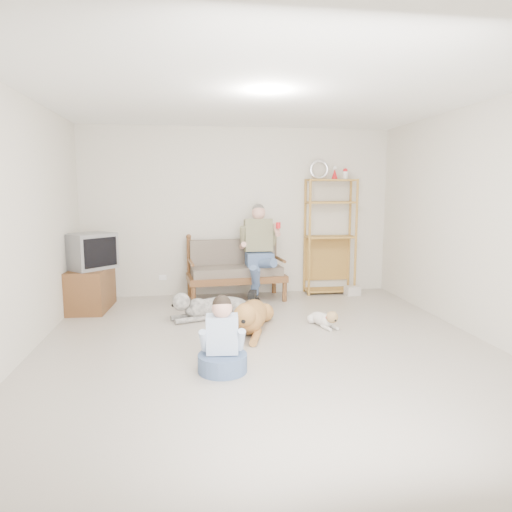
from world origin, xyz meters
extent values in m
plane|color=beige|center=(0.00, 0.00, 0.00)|extent=(5.50, 5.50, 0.00)
plane|color=white|center=(0.00, 0.00, 2.70)|extent=(5.50, 5.50, 0.00)
plane|color=beige|center=(0.00, 2.75, 1.35)|extent=(5.00, 0.00, 5.00)
plane|color=beige|center=(0.00, -2.75, 1.35)|extent=(5.00, 0.00, 5.00)
plane|color=beige|center=(-2.50, 0.00, 1.35)|extent=(0.00, 5.50, 5.50)
plane|color=beige|center=(2.50, 0.00, 1.35)|extent=(0.00, 5.50, 5.50)
cube|color=brown|center=(-0.10, 2.31, 0.35)|extent=(1.56, 0.83, 0.10)
cube|color=#6E5E54|center=(-0.10, 2.31, 0.47)|extent=(1.43, 0.72, 0.13)
cube|color=#6E5E54|center=(-0.10, 2.55, 0.70)|extent=(1.39, 0.24, 0.45)
cylinder|color=brown|center=(-0.10, 2.61, 0.90)|extent=(1.40, 0.17, 0.05)
cylinder|color=brown|center=(-0.80, 2.01, 0.15)|extent=(0.07, 0.07, 0.30)
cylinder|color=brown|center=(-0.80, 2.61, 0.47)|extent=(0.07, 0.07, 0.95)
cylinder|color=brown|center=(0.60, 2.01, 0.15)|extent=(0.07, 0.07, 0.30)
cylinder|color=brown|center=(0.60, 2.61, 0.47)|extent=(0.07, 0.07, 0.95)
cube|color=#4F6391|center=(0.26, 2.28, 0.64)|extent=(0.41, 0.39, 0.20)
cube|color=gray|center=(0.26, 2.38, 1.00)|extent=(0.43, 0.29, 0.54)
sphere|color=tan|center=(0.26, 2.35, 1.36)|extent=(0.21, 0.21, 0.21)
sphere|color=#5C5751|center=(0.26, 2.37, 1.40)|extent=(0.19, 0.19, 0.19)
cylinder|color=red|center=(0.54, 2.16, 1.17)|extent=(0.07, 0.07, 0.09)
cube|color=#B68639|center=(1.49, 2.55, 1.86)|extent=(0.80, 0.33, 0.03)
torus|color=silver|center=(1.28, 2.55, 2.03)|extent=(0.32, 0.05, 0.32)
cone|color=red|center=(1.54, 2.55, 1.96)|extent=(0.10, 0.10, 0.17)
cylinder|color=#B68639|center=(1.10, 2.40, 0.94)|extent=(0.04, 0.04, 1.88)
cylinder|color=#B68639|center=(1.10, 2.70, 0.94)|extent=(0.04, 0.04, 1.88)
cylinder|color=#B68639|center=(1.87, 2.40, 0.94)|extent=(0.04, 0.04, 1.88)
cylinder|color=#B68639|center=(1.87, 2.70, 0.94)|extent=(0.04, 0.04, 1.88)
cube|color=silver|center=(1.82, 2.33, 0.07)|extent=(0.25, 0.20, 0.15)
cube|color=brown|center=(-2.22, 2.02, 0.30)|extent=(0.56, 0.93, 0.60)
cube|color=brown|center=(-2.46, 1.80, 0.30)|extent=(0.05, 0.40, 0.50)
cube|color=brown|center=(-2.46, 2.24, 0.30)|extent=(0.05, 0.40, 0.50)
cube|color=slate|center=(-2.20, 1.99, 0.85)|extent=(0.77, 0.77, 0.50)
cube|color=black|center=(-2.03, 1.82, 0.85)|extent=(0.38, 0.38, 0.40)
cube|color=white|center=(-1.25, 2.73, 0.30)|extent=(0.12, 0.02, 0.08)
ellipsoid|color=#B67B3F|center=(-0.06, 0.79, 0.16)|extent=(0.63, 1.10, 0.33)
sphere|color=#B67B3F|center=(-0.14, 0.49, 0.18)|extent=(0.33, 0.33, 0.33)
sphere|color=#B67B3F|center=(-0.21, 0.24, 0.33)|extent=(0.26, 0.26, 0.26)
ellipsoid|color=#B67B3F|center=(-0.24, 0.13, 0.30)|extent=(0.16, 0.21, 0.10)
cylinder|color=#B67B3F|center=(0.08, 1.29, 0.07)|extent=(0.09, 0.42, 0.05)
ellipsoid|color=#B67B3F|center=(-0.29, 0.29, 0.33)|extent=(0.08, 0.09, 0.13)
ellipsoid|color=#B67B3F|center=(-0.12, 0.24, 0.33)|extent=(0.08, 0.09, 0.13)
ellipsoid|color=white|center=(-0.46, 1.35, 0.14)|extent=(0.96, 0.60, 0.27)
sphere|color=white|center=(-0.72, 1.25, 0.15)|extent=(0.27, 0.27, 0.27)
sphere|color=white|center=(-0.93, 1.18, 0.27)|extent=(0.24, 0.24, 0.24)
ellipsoid|color=white|center=(-1.03, 1.14, 0.25)|extent=(0.19, 0.16, 0.09)
cylinder|color=white|center=(-0.04, 1.51, 0.05)|extent=(0.31, 0.27, 0.04)
ellipsoid|color=white|center=(-0.94, 1.26, 0.27)|extent=(0.09, 0.08, 0.12)
ellipsoid|color=white|center=(-0.88, 1.11, 0.27)|extent=(0.09, 0.08, 0.12)
ellipsoid|color=silver|center=(0.84, 0.78, 0.08)|extent=(0.30, 0.45, 0.16)
sphere|color=silver|center=(0.87, 0.66, 0.09)|extent=(0.16, 0.16, 0.16)
sphere|color=#A88554|center=(0.91, 0.56, 0.16)|extent=(0.15, 0.15, 0.15)
ellipsoid|color=#A88554|center=(0.93, 0.50, 0.15)|extent=(0.09, 0.12, 0.06)
cylinder|color=silver|center=(0.78, 0.98, 0.03)|extent=(0.12, 0.15, 0.03)
cone|color=#A88554|center=(0.85, 0.56, 0.21)|extent=(0.04, 0.04, 0.05)
cone|color=#A88554|center=(0.95, 0.59, 0.21)|extent=(0.04, 0.04, 0.05)
torus|color=red|center=(0.90, 0.58, 0.15)|extent=(0.14, 0.14, 0.02)
cylinder|color=#4F6391|center=(-0.52, -0.53, 0.09)|extent=(0.47, 0.47, 0.17)
cube|color=silver|center=(-0.52, -0.51, 0.36)|extent=(0.31, 0.21, 0.36)
sphere|color=tan|center=(-0.52, -0.53, 0.62)|extent=(0.19, 0.19, 0.19)
sphere|color=black|center=(-0.52, -0.52, 0.65)|extent=(0.18, 0.18, 0.18)
camera|label=1|loc=(-0.80, -4.66, 1.71)|focal=32.00mm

